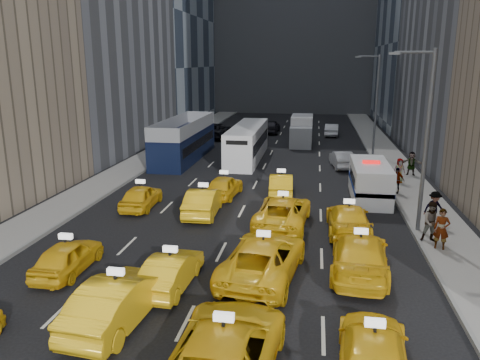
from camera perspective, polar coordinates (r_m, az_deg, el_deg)
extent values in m
plane|color=black|center=(14.69, -8.90, -20.79)|extent=(160.00, 160.00, 0.00)
cube|color=gray|center=(40.02, -12.30, 1.96)|extent=(3.00, 90.00, 0.15)
cube|color=gray|center=(37.87, 18.82, 0.83)|extent=(3.00, 90.00, 0.15)
cube|color=slate|center=(39.52, -10.34, 1.93)|extent=(0.15, 90.00, 0.18)
cube|color=slate|center=(37.65, 16.65, 0.94)|extent=(0.15, 90.00, 0.18)
cylinder|color=#595B60|center=(24.28, 21.73, 4.04)|extent=(0.20, 0.20, 9.00)
cylinder|color=#595B60|center=(23.79, 20.52, 14.39)|extent=(1.80, 0.12, 0.12)
cube|color=slate|center=(23.63, 18.31, 14.45)|extent=(0.50, 0.22, 0.12)
cylinder|color=#595B60|center=(43.87, 16.26, 8.64)|extent=(0.20, 0.20, 9.00)
cylinder|color=#595B60|center=(43.59, 15.45, 14.33)|extent=(1.80, 0.12, 0.12)
cube|color=slate|center=(43.51, 14.24, 14.34)|extent=(0.50, 0.22, 0.12)
imported|color=yellow|center=(16.29, -14.67, -14.01)|extent=(2.16, 5.03, 1.61)
imported|color=yellow|center=(13.34, -1.94, -20.25)|extent=(3.13, 6.18, 1.67)
imported|color=yellow|center=(14.09, 15.87, -19.53)|extent=(2.32, 4.83, 1.36)
imported|color=yellow|center=(20.52, -20.27, -8.77)|extent=(1.58, 3.94, 1.34)
imported|color=yellow|center=(18.27, -8.41, -10.90)|extent=(1.64, 4.14, 1.34)
imported|color=yellow|center=(18.86, 2.86, -9.46)|extent=(3.41, 6.12, 1.62)
imported|color=yellow|center=(19.76, 14.37, -8.81)|extent=(2.63, 5.64, 1.59)
imported|color=yellow|center=(28.01, -11.96, -1.99)|extent=(1.78, 4.13, 1.39)
imported|color=yellow|center=(26.32, -4.46, -2.63)|extent=(1.79, 4.65, 1.51)
imported|color=yellow|center=(24.59, 5.24, -3.85)|extent=(2.94, 5.69, 1.54)
imported|color=yellow|center=(24.04, 13.06, -4.71)|extent=(2.13, 5.05, 1.45)
imported|color=yellow|center=(29.64, -1.96, -0.76)|extent=(2.07, 4.27, 1.40)
imported|color=yellow|center=(30.28, 5.03, -0.52)|extent=(1.71, 4.25, 1.37)
cube|color=white|center=(30.21, 15.56, -0.14)|extent=(2.34, 5.76, 2.28)
cylinder|color=black|center=(28.41, 13.99, -2.37)|extent=(0.28, 0.91, 0.91)
cylinder|color=black|center=(28.65, 17.73, -2.50)|extent=(0.28, 0.91, 0.91)
cylinder|color=black|center=(32.16, 13.46, -0.40)|extent=(0.28, 0.91, 0.91)
cylinder|color=black|center=(32.37, 16.77, -0.53)|extent=(0.28, 0.91, 0.91)
cube|color=navy|center=(30.24, 15.54, -0.43)|extent=(2.38, 5.76, 0.26)
cube|color=red|center=(29.94, 15.71, 2.12)|extent=(1.05, 0.39, 0.17)
cube|color=black|center=(41.42, -6.79, 4.96)|extent=(4.28, 12.29, 3.50)
cylinder|color=black|center=(37.23, -10.68, 1.88)|extent=(0.28, 1.10, 1.10)
cylinder|color=black|center=(36.49, -7.08, 1.77)|extent=(0.28, 1.10, 1.10)
cylinder|color=black|center=(46.80, -6.49, 4.55)|extent=(0.28, 1.10, 1.10)
cylinder|color=black|center=(46.21, -3.57, 4.49)|extent=(0.28, 1.10, 1.10)
cube|color=silver|center=(41.06, 0.92, 4.59)|extent=(2.54, 11.45, 2.95)
cylinder|color=black|center=(36.75, -1.76, 1.96)|extent=(0.28, 1.10, 1.10)
cylinder|color=black|center=(36.42, 1.45, 1.85)|extent=(0.28, 1.10, 1.10)
cylinder|color=black|center=(46.05, 0.50, 4.49)|extent=(0.28, 1.10, 1.10)
cylinder|color=black|center=(45.79, 3.08, 4.41)|extent=(0.28, 1.10, 1.10)
cube|color=silver|center=(48.92, 7.52, 6.01)|extent=(2.83, 6.53, 2.90)
cylinder|color=black|center=(46.86, 6.24, 4.57)|extent=(0.28, 1.10, 1.10)
cylinder|color=black|center=(46.81, 8.54, 4.49)|extent=(0.28, 1.10, 1.10)
cylinder|color=black|center=(51.33, 6.52, 5.41)|extent=(0.28, 1.10, 1.10)
cylinder|color=black|center=(51.28, 8.62, 5.33)|extent=(0.28, 1.10, 1.10)
imported|color=#B7B9C0|center=(38.81, 12.29, 2.49)|extent=(1.98, 4.26, 1.35)
imported|color=black|center=(52.89, -2.92, 6.04)|extent=(3.07, 6.04, 1.63)
imported|color=gray|center=(58.70, 7.37, 6.61)|extent=(2.00, 4.63, 1.33)
imported|color=black|center=(56.34, 3.79, 6.52)|extent=(2.08, 4.80, 1.61)
imported|color=#B7B9C0|center=(55.30, 11.12, 6.03)|extent=(1.73, 4.34, 1.40)
imported|color=gray|center=(22.96, 23.36, -5.50)|extent=(0.79, 0.64, 1.88)
imported|color=gray|center=(23.67, 22.38, -4.75)|extent=(0.94, 0.53, 1.92)
imported|color=gray|center=(26.19, 22.61, -3.17)|extent=(1.23, 0.76, 1.77)
imported|color=gray|center=(31.60, 18.55, -0.04)|extent=(1.07, 0.78, 1.66)
imported|color=gray|center=(34.46, 18.85, 1.12)|extent=(0.88, 0.56, 1.70)
imported|color=gray|center=(36.99, 20.17, 1.92)|extent=(1.69, 0.76, 1.75)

